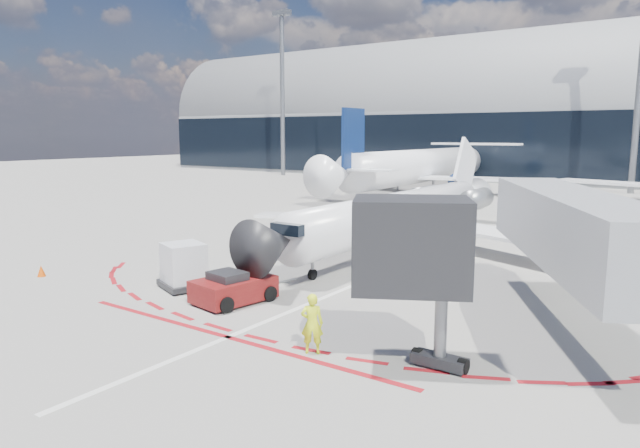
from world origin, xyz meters
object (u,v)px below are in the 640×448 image
Objects in this scene: uld_container at (184,266)px; regional_jet at (405,211)px; pushback_tug at (233,288)px; ramp_worker at (312,323)px.

regional_jet is at bearing 95.60° from uld_container.
uld_container is at bearing -105.33° from regional_jet.
pushback_tug is at bearing 15.55° from uld_container.
regional_jet is 17.42m from ramp_worker.
regional_jet is at bearing 97.61° from pushback_tug.
pushback_tug is 2.67× the size of ramp_worker.
uld_container reaches higher than ramp_worker.
regional_jet reaches higher than pushback_tug.
uld_container is at bearing -50.27° from ramp_worker.
regional_jet is 5.09× the size of pushback_tug.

